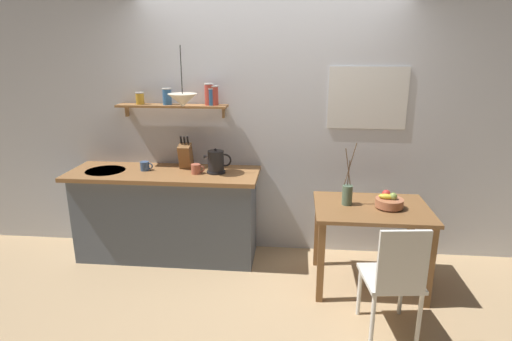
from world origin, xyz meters
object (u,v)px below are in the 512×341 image
Objects in this scene: pendant_lamp at (183,100)px; knife_block at (186,155)px; dining_table at (371,220)px; coffee_mug_by_sink at (145,166)px; coffee_mug_spare at (196,169)px; twig_vase at (347,194)px; electric_kettle at (216,162)px; dining_chair_near at (395,276)px; fruit_bowl at (389,201)px.

knife_block is at bearing 105.00° from pendant_lamp.
coffee_mug_by_sink reaches higher than dining_table.
coffee_mug_spare is (0.14, -0.17, -0.08)m from knife_block.
twig_vase is 1.25m from electric_kettle.
dining_chair_near is 0.76m from fruit_bowl.
dining_table is 1.65m from coffee_mug_spare.
dining_table is 2.17m from coffee_mug_by_sink.
dining_chair_near is 6.90× the size of coffee_mug_spare.
coffee_mug_spare reaches higher than coffee_mug_by_sink.
coffee_mug_by_sink is at bearing 170.32° from dining_table.
coffee_mug_by_sink is (-2.24, 0.37, 0.14)m from fruit_bowl.
coffee_mug_by_sink reaches higher than fruit_bowl.
fruit_bowl is at bearing -9.42° from coffee_mug_by_sink.
knife_block is at bearing 160.06° from electric_kettle.
knife_block is (-1.52, 0.44, 0.19)m from twig_vase.
pendant_lamp is (-0.09, -0.01, 0.65)m from coffee_mug_spare.
twig_vase reaches higher than electric_kettle.
coffee_mug_by_sink is 0.23× the size of pendant_lamp.
fruit_bowl is 1.80× the size of coffee_mug_spare.
dining_chair_near is 1.64× the size of twig_vase.
electric_kettle is (-1.20, 0.32, 0.17)m from twig_vase.
dining_table is 1.84m from knife_block.
dining_table is at bearing -10.69° from coffee_mug_spare.
coffee_mug_spare reaches higher than fruit_bowl.
coffee_mug_spare is 0.65m from pendant_lamp.
dining_chair_near reaches higher than fruit_bowl.
electric_kettle is 0.35m from knife_block.
fruit_bowl is at bearing -14.42° from knife_block.
fruit_bowl reaches higher than dining_table.
coffee_mug_by_sink is at bearing 179.13° from electric_kettle.
coffee_mug_by_sink is at bearing -164.01° from knife_block.
dining_table is at bearing -9.68° from coffee_mug_by_sink.
fruit_bowl is 0.35m from twig_vase.
knife_block reaches higher than coffee_mug_spare.
pendant_lamp is (-1.69, 0.29, 0.97)m from dining_table.
knife_block is at bearing 165.58° from fruit_bowl.
dining_chair_near is 7.23× the size of coffee_mug_by_sink.
knife_block is 2.53× the size of coffee_mug_spare.
dining_table is 7.81× the size of coffee_mug_by_sink.
fruit_bowl is 2.01m from pendant_lamp.
twig_vase is (-0.27, 0.73, 0.35)m from dining_chair_near.
twig_vase is at bearing -14.87° from electric_kettle.
knife_block is at bearing 15.99° from coffee_mug_by_sink.
coffee_mug_spare reaches higher than dining_table.
knife_block is 2.65× the size of coffee_mug_by_sink.
coffee_mug_by_sink is at bearing 153.92° from dining_chair_near.
pendant_lamp is (-1.48, 0.26, 0.76)m from twig_vase.
fruit_bowl is (0.13, -0.01, 0.18)m from dining_table.
knife_block reaches higher than dining_table.
pendant_lamp reaches higher than dining_table.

